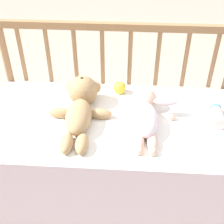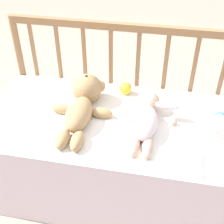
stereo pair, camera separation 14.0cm
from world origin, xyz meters
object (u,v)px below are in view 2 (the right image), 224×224
Objects in this scene: teddy_bear at (83,103)px; baby at (146,119)px; baby_bottle at (220,123)px; toy_ball at (125,89)px.

baby is (0.30, -0.04, -0.01)m from teddy_bear.
teddy_bear is 0.63m from baby_bottle.
baby is at bearing -8.16° from teddy_bear.
baby is at bearing -171.51° from baby_bottle.
teddy_bear is 1.17× the size of baby.
teddy_bear reaches higher than toy_ball.
toy_ball is at bearing 118.48° from baby.
toy_ball is (-0.13, 0.24, -0.01)m from baby.
baby is 2.55× the size of baby_bottle.
teddy_bear reaches higher than baby_bottle.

